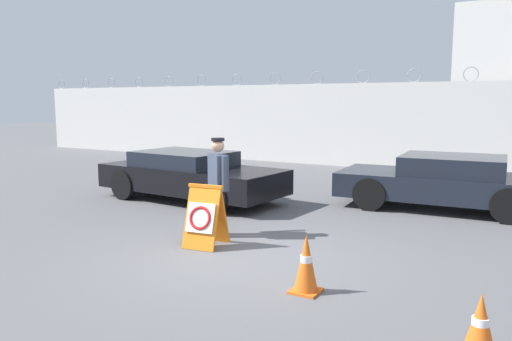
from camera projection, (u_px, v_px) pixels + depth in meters
name	position (u px, v px, depth m)	size (l,w,h in m)	color
ground_plane	(239.00, 257.00, 7.59)	(90.00, 90.00, 0.00)	#5B5B5E
perimeter_wall	(412.00, 127.00, 16.95)	(36.00, 0.30, 3.45)	silver
barricade_sign	(205.00, 216.00, 8.13)	(0.65, 0.71, 1.02)	orange
security_guard	(218.00, 182.00, 8.69)	(0.56, 0.60, 1.73)	black
traffic_cone_mid	(306.00, 263.00, 6.16)	(0.35, 0.35, 0.75)	orange
traffic_cone_far	(480.00, 327.00, 4.56)	(0.36, 0.36, 0.63)	orange
parked_car_front_coupe	(190.00, 175.00, 11.93)	(4.70, 2.19, 1.17)	black
parked_car_rear_sedan	(444.00, 181.00, 10.95)	(4.48, 2.20, 1.19)	black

